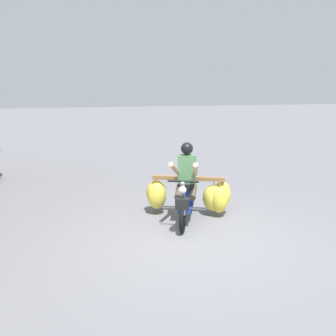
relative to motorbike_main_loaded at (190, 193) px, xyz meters
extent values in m
plane|color=slate|center=(-0.50, -1.17, -0.50)|extent=(120.00, 120.00, 0.00)
torus|color=black|center=(-0.49, -0.78, -0.22)|extent=(0.34, 0.53, 0.56)
torus|color=black|center=(0.10, 0.27, -0.22)|extent=(0.34, 0.53, 0.56)
cube|color=navy|center=(-0.24, -0.34, -0.18)|extent=(0.48, 0.61, 0.08)
cube|color=navy|center=(-0.04, 0.01, 0.00)|extent=(0.56, 0.70, 0.36)
cube|color=black|center=(-0.08, -0.06, 0.22)|extent=(0.52, 0.65, 0.10)
cylinder|color=gray|center=(-0.46, -0.73, 0.12)|extent=(0.20, 0.28, 0.69)
cylinder|color=black|center=(-0.48, -0.76, 0.46)|extent=(0.51, 0.31, 0.04)
sphere|color=silver|center=(-0.51, -0.83, 0.32)|extent=(0.14, 0.14, 0.14)
cube|color=black|center=(-0.53, -0.87, 0.08)|extent=(0.29, 0.26, 0.20)
cube|color=navy|center=(-0.49, -0.78, 0.08)|extent=(0.22, 0.29, 0.04)
cube|color=olive|center=(0.03, 0.14, 0.28)|extent=(1.36, 0.82, 0.08)
cube|color=olive|center=(0.12, 0.29, 0.25)|extent=(1.22, 0.73, 0.06)
ellipsoid|color=yellow|center=(0.69, -0.12, -0.07)|extent=(0.46, 0.44, 0.56)
cylinder|color=#998459|center=(0.69, -0.12, 0.23)|extent=(0.02, 0.02, 0.10)
ellipsoid|color=yellow|center=(-0.58, 0.38, -0.10)|extent=(0.48, 0.45, 0.56)
cylinder|color=#998459|center=(-0.58, 0.38, 0.22)|extent=(0.02, 0.02, 0.14)
ellipsoid|color=gold|center=(-0.53, 0.57, -0.10)|extent=(0.51, 0.48, 0.56)
cylinder|color=#998459|center=(-0.53, 0.57, 0.22)|extent=(0.02, 0.02, 0.13)
ellipsoid|color=yellow|center=(0.50, -0.11, -0.13)|extent=(0.61, 0.60, 0.55)
cylinder|color=#998459|center=(0.50, -0.11, 0.20)|extent=(0.02, 0.02, 0.17)
ellipsoid|color=yellow|center=(0.56, -0.25, -0.14)|extent=(0.43, 0.41, 0.54)
cylinder|color=#998459|center=(0.56, -0.25, 0.19)|extent=(0.02, 0.02, 0.18)
cube|color=#4C7F51|center=(-0.14, -0.17, 0.55)|extent=(0.40, 0.36, 0.56)
sphere|color=black|center=(-0.15, -0.19, 0.96)|extent=(0.24, 0.24, 0.24)
cylinder|color=tan|center=(-0.14, -0.56, 0.61)|extent=(0.39, 0.69, 0.39)
cylinder|color=tan|center=(-0.48, -0.37, 0.61)|extent=(0.47, 0.65, 0.39)
cylinder|color=#4C4238|center=(-0.08, -0.34, 0.12)|extent=(0.33, 0.45, 0.27)
cylinder|color=#4C4238|center=(-0.32, -0.21, 0.12)|extent=(0.33, 0.45, 0.27)
camera|label=1|loc=(-3.06, -6.79, 2.03)|focal=40.14mm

